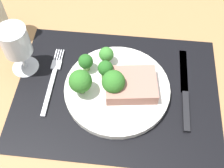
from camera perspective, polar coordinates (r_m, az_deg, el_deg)
name	(u,v)px	position (r cm, az deg, el deg)	size (l,w,h in cm)	color
ground_plane	(117,95)	(67.95, 1.00, -2.18)	(140.00, 110.00, 3.00)	#996D42
placemat	(117,91)	(66.54, 1.02, -1.45)	(47.48, 35.46, 0.30)	black
plate	(117,89)	(65.73, 1.03, -1.02)	(24.44, 24.44, 1.60)	silver
steak	(131,84)	(63.88, 3.87, 0.01)	(11.37, 8.86, 3.00)	#9E6B5B
broccoli_center	(106,55)	(67.12, -1.15, 5.96)	(3.54, 3.54, 4.65)	#5B8942
broccoli_near_steak	(80,81)	(61.58, -6.39, 0.52)	(5.15, 5.15, 6.61)	#6B994C
broccoli_near_fork	(105,69)	(63.94, -1.33, 3.00)	(3.51, 3.51, 5.43)	#5B8942
broccoli_front_edge	(113,82)	(61.29, 0.29, 0.40)	(5.18, 5.18, 6.49)	#6B994C
broccoli_back_left	(86,62)	(66.16, -5.32, 4.46)	(3.49, 3.49, 4.62)	#6B994C
fork	(52,79)	(69.35, -11.91, 0.90)	(2.40, 19.20, 0.50)	silver
knife	(185,94)	(67.71, 14.52, -2.02)	(1.80, 23.00, 0.80)	black
wine_glass	(16,44)	(67.41, -18.79, 7.68)	(6.55, 6.55, 13.08)	silver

